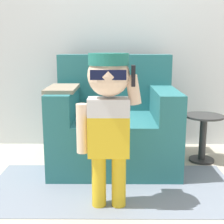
# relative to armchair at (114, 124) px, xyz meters

# --- Properties ---
(ground_plane) EXTENTS (10.00, 10.00, 0.00)m
(ground_plane) POSITION_rel_armchair_xyz_m (0.22, -0.02, -0.37)
(ground_plane) COLOR #BCB29E
(wall_back) EXTENTS (10.00, 0.05, 2.60)m
(wall_back) POSITION_rel_armchair_xyz_m (0.22, 0.58, 0.93)
(wall_back) COLOR silver
(wall_back) RESTS_ON ground_plane
(armchair) EXTENTS (1.11, 0.89, 0.99)m
(armchair) POSITION_rel_armchair_xyz_m (0.00, 0.00, 0.00)
(armchair) COLOR #286B70
(armchair) RESTS_ON ground_plane
(person_child) EXTENTS (0.42, 0.31, 1.03)m
(person_child) POSITION_rel_armchair_xyz_m (-0.04, -0.83, 0.32)
(person_child) COLOR gold
(person_child) RESTS_ON ground_plane
(side_table) EXTENTS (0.36, 0.36, 0.45)m
(side_table) POSITION_rel_armchair_xyz_m (0.83, 0.04, -0.10)
(side_table) COLOR #333333
(side_table) RESTS_ON ground_plane
(rug) EXTENTS (1.89, 0.90, 0.01)m
(rug) POSITION_rel_armchair_xyz_m (-0.02, -0.55, -0.36)
(rug) COLOR gray
(rug) RESTS_ON ground_plane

